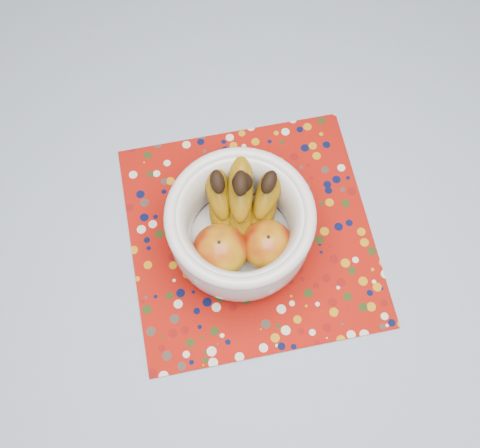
% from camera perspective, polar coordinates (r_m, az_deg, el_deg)
% --- Properties ---
extents(table, '(1.20, 1.20, 0.75)m').
position_cam_1_polar(table, '(1.03, 2.70, -5.42)').
color(table, brown).
rests_on(table, ground).
extents(tablecloth, '(1.32, 1.32, 0.01)m').
position_cam_1_polar(tablecloth, '(0.95, 2.92, -4.10)').
color(tablecloth, slate).
rests_on(tablecloth, table).
extents(placemat, '(0.46, 0.46, 0.00)m').
position_cam_1_polar(placemat, '(0.96, 1.10, -1.11)').
color(placemat, '#910E07').
rests_on(placemat, tablecloth).
extents(fruit_bowl, '(0.23, 0.23, 0.17)m').
position_cam_1_polar(fruit_bowl, '(0.88, 0.19, 0.19)').
color(fruit_bowl, silver).
rests_on(fruit_bowl, placemat).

